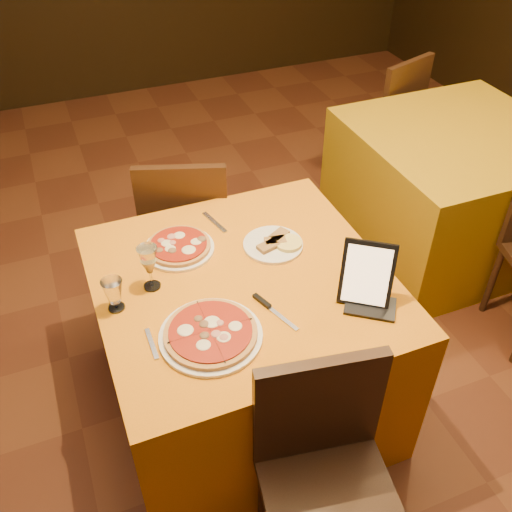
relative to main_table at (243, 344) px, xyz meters
name	(u,v)px	position (x,y,z in m)	size (l,w,h in m)	color
floor	(240,379)	(0.02, 0.11, -0.38)	(6.00, 7.00, 0.01)	#5E2D19
main_table	(243,344)	(0.00, 0.00, 0.00)	(1.10, 1.10, 0.75)	orange
side_table	(449,191)	(1.54, 0.65, 0.00)	(1.10, 1.10, 0.75)	#AE7F0B
chair_main_near	(331,501)	(0.00, -0.78, 0.08)	(0.37, 0.37, 0.91)	black
chair_main_far	(188,224)	(0.00, 0.80, 0.08)	(0.40, 0.40, 0.91)	#312310
chair_side_far	(377,119)	(1.54, 1.48, 0.08)	(0.44, 0.44, 0.91)	black
pizza_near	(211,334)	(-0.21, -0.24, 0.39)	(0.36, 0.36, 0.03)	white
pizza_far	(179,247)	(-0.18, 0.25, 0.39)	(0.29, 0.29, 0.03)	white
cutlet_dish	(273,244)	(0.19, 0.14, 0.39)	(0.24, 0.24, 0.03)	white
wine_glass	(149,267)	(-0.33, 0.08, 0.47)	(0.08, 0.08, 0.19)	tan
water_glass	(114,295)	(-0.48, 0.02, 0.44)	(0.06, 0.06, 0.13)	white
tablet	(367,274)	(0.37, -0.27, 0.49)	(0.19, 0.02, 0.24)	black
knife	(278,315)	(0.05, -0.23, 0.38)	(0.20, 0.02, 0.01)	silver
fork_near	(152,344)	(-0.40, -0.20, 0.38)	(0.14, 0.02, 0.01)	#A3A3A9
fork_far	(215,222)	(0.02, 0.38, 0.38)	(0.17, 0.02, 0.01)	silver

